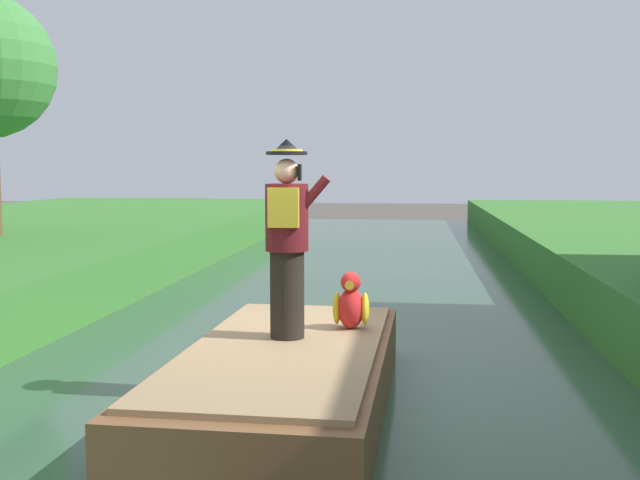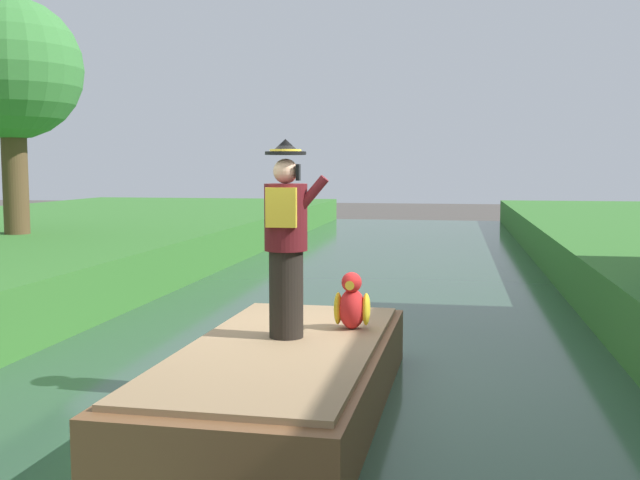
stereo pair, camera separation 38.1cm
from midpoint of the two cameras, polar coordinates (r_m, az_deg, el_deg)
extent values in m
plane|color=#4C4742|center=(7.75, -3.10, -11.74)|extent=(80.00, 80.00, 0.00)
cube|color=#33513D|center=(7.73, -3.10, -11.39)|extent=(6.74, 48.00, 0.10)
cube|color=brown|center=(6.91, -4.26, -10.61)|extent=(1.90, 4.24, 0.56)
cube|color=#997A56|center=(6.83, -4.28, -8.15)|extent=(1.75, 3.90, 0.05)
cylinder|color=black|center=(7.03, -4.06, -4.14)|extent=(0.32, 0.32, 0.82)
cylinder|color=#561419|center=(6.94, -4.10, 1.72)|extent=(0.40, 0.40, 0.62)
cube|color=gold|center=(6.75, -4.42, 2.46)|extent=(0.28, 0.06, 0.36)
sphere|color=#DBA884|center=(6.93, -4.13, 5.23)|extent=(0.23, 0.23, 0.23)
cylinder|color=black|center=(6.93, -4.14, 6.60)|extent=(0.38, 0.38, 0.03)
cone|color=black|center=(6.93, -4.14, 7.18)|extent=(0.26, 0.26, 0.12)
cylinder|color=gold|center=(6.93, -4.14, 6.80)|extent=(0.29, 0.29, 0.02)
cylinder|color=#561419|center=(6.86, -2.37, 3.19)|extent=(0.38, 0.09, 0.43)
cube|color=black|center=(6.85, -3.15, 5.15)|extent=(0.03, 0.08, 0.15)
ellipsoid|color=red|center=(7.44, 0.90, -5.23)|extent=(0.26, 0.32, 0.40)
sphere|color=red|center=(7.36, 0.87, -3.22)|extent=(0.20, 0.20, 0.20)
cone|color=yellow|center=(7.26, 0.78, -3.42)|extent=(0.09, 0.09, 0.09)
ellipsoid|color=yellow|center=(7.46, -0.18, -5.20)|extent=(0.08, 0.20, 0.32)
ellipsoid|color=yellow|center=(7.43, 1.98, -5.25)|extent=(0.08, 0.20, 0.32)
camera|label=1|loc=(0.19, -91.53, -0.15)|focal=42.14mm
camera|label=2|loc=(0.19, 88.47, 0.15)|focal=42.14mm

